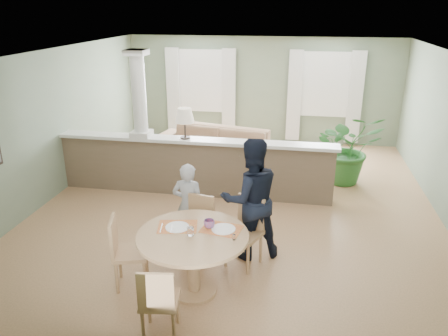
% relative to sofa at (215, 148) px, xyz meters
% --- Properties ---
extents(ground, '(8.00, 8.00, 0.00)m').
position_rel_sofa_xyz_m(ground, '(0.81, -1.80, -0.42)').
color(ground, tan).
rests_on(ground, ground).
extents(room_shell, '(7.02, 8.02, 2.71)m').
position_rel_sofa_xyz_m(room_shell, '(0.78, -1.17, 1.39)').
color(room_shell, gray).
rests_on(room_shell, ground).
extents(pony_wall, '(5.32, 0.38, 2.70)m').
position_rel_sofa_xyz_m(pony_wall, '(-0.18, -1.60, 0.28)').
color(pony_wall, brown).
rests_on(pony_wall, ground).
extents(sofa, '(3.08, 1.76, 0.85)m').
position_rel_sofa_xyz_m(sofa, '(0.00, 0.00, 0.00)').
color(sofa, '#987453').
rests_on(sofa, ground).
extents(houseplant, '(1.54, 1.40, 1.46)m').
position_rel_sofa_xyz_m(houseplant, '(2.81, -0.44, 0.31)').
color(houseplant, '#296528').
rests_on(houseplant, ground).
extents(dining_table, '(1.37, 1.37, 0.94)m').
position_rel_sofa_xyz_m(dining_table, '(0.64, -4.59, 0.24)').
color(dining_table, tan).
rests_on(dining_table, ground).
extents(chair_far_boy, '(0.48, 0.48, 0.91)m').
position_rel_sofa_xyz_m(chair_far_boy, '(0.50, -3.72, 0.08)').
color(chair_far_boy, tan).
rests_on(chair_far_boy, ground).
extents(chair_far_man, '(0.58, 0.58, 0.97)m').
position_rel_sofa_xyz_m(chair_far_man, '(1.20, -3.79, 0.11)').
color(chair_far_man, tan).
rests_on(chair_far_man, ground).
extents(chair_near, '(0.46, 0.46, 0.90)m').
position_rel_sofa_xyz_m(chair_near, '(0.47, -5.46, 0.07)').
color(chair_near, tan).
rests_on(chair_near, ground).
extents(chair_side, '(0.54, 0.54, 0.96)m').
position_rel_sofa_xyz_m(chair_side, '(-0.26, -4.60, 0.11)').
color(chair_side, tan).
rests_on(chair_side, ground).
extents(child_person, '(0.49, 0.34, 1.32)m').
position_rel_sofa_xyz_m(child_person, '(0.30, -3.49, 0.24)').
color(child_person, '#9D9CA1').
rests_on(child_person, ground).
extents(man_person, '(1.06, 0.96, 1.78)m').
position_rel_sofa_xyz_m(man_person, '(1.22, -3.57, 0.46)').
color(man_person, black).
rests_on(man_person, ground).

